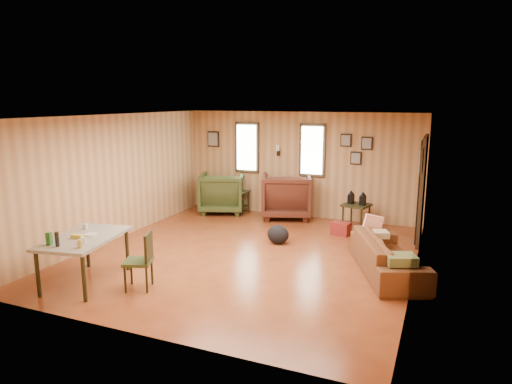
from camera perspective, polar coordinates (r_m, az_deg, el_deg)
room at (r=7.91m, az=0.78°, el=0.84°), size 5.54×6.04×2.44m
sofa at (r=7.40m, az=16.22°, el=-6.94°), size 1.29×2.05×0.77m
recliner_brown at (r=10.44m, az=3.81°, el=-0.19°), size 1.36×1.32×1.12m
recliner_green at (r=10.94m, az=-4.25°, el=0.15°), size 1.28×1.24×1.05m
end_table at (r=10.81m, az=-2.42°, el=-0.78°), size 0.54×0.49×0.66m
side_table at (r=9.72m, az=12.46°, el=-1.35°), size 0.62×0.62×0.81m
cooler at (r=9.32m, az=10.56°, el=-4.52°), size 0.40×0.32×0.26m
backpack at (r=8.61m, az=2.77°, el=-5.33°), size 0.50×0.44×0.36m
sofa_pillows at (r=7.34m, az=16.02°, el=-6.11°), size 1.03×1.74×0.36m
dining_table at (r=7.13m, az=-20.75°, el=-5.75°), size 1.07×1.51×0.91m
dining_chair at (r=6.73m, az=-14.02°, el=-7.95°), size 0.49×0.49×0.83m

